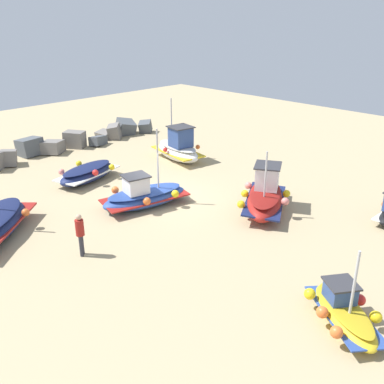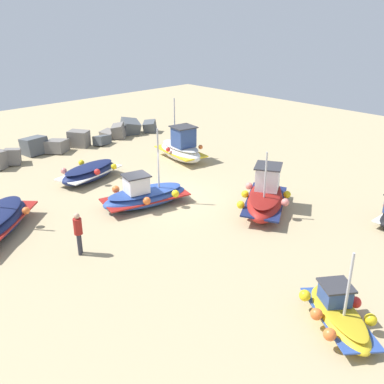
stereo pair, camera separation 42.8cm
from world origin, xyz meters
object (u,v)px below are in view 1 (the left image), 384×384
Objects in this scene: fishing_boat_0 at (144,196)px; fishing_boat_2 at (344,312)px; fishing_boat_1 at (265,197)px; fishing_boat_4 at (87,173)px; person_walking at (80,232)px; fishing_boat_5 at (178,149)px.

fishing_boat_0 is 1.39× the size of fishing_boat_2.
fishing_boat_1 reaches higher than fishing_boat_4.
fishing_boat_0 is 10.77m from fishing_boat_2.
fishing_boat_1 reaches higher than person_walking.
fishing_boat_0 is at bearing -47.00° from fishing_boat_5.
fishing_boat_1 is at bearing 25.89° from person_walking.
fishing_boat_1 is at bearing -6.13° from fishing_boat_5.
fishing_boat_5 is (7.08, 14.66, 0.32)m from fishing_boat_2.
fishing_boat_2 reaches higher than person_walking.
fishing_boat_4 is at bearing 30.56° from fishing_boat_2.
fishing_boat_1 reaches higher than fishing_boat_2.
fishing_boat_0 reaches higher than fishing_boat_4.
fishing_boat_5 reaches higher than fishing_boat_0.
person_walking is at bearing 132.94° from fishing_boat_1.
fishing_boat_1 is at bearing 142.67° from fishing_boat_0.
fishing_boat_5 is at bearing 71.45° from person_walking.
fishing_boat_4 is (1.08, 15.43, 0.05)m from fishing_boat_2.
fishing_boat_0 is at bearing 77.03° from fishing_boat_4.
fishing_boat_1 is 8.54m from person_walking.
fishing_boat_5 is at bearing 158.30° from fishing_boat_4.
fishing_boat_1 is 1.10× the size of fishing_boat_5.
fishing_boat_2 is 16.28m from fishing_boat_5.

